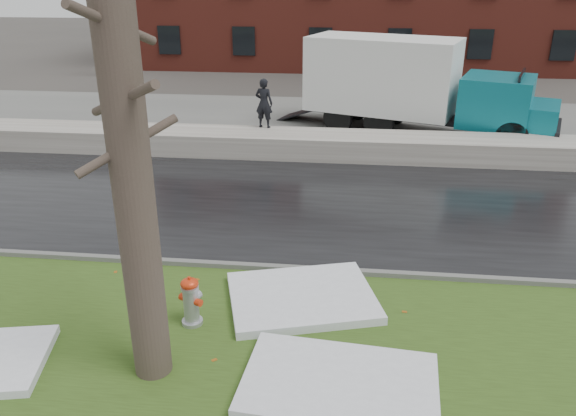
# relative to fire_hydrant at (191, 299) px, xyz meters

# --- Properties ---
(ground) EXTENTS (120.00, 120.00, 0.00)m
(ground) POSITION_rel_fire_hydrant_xyz_m (0.93, 1.00, -0.53)
(ground) COLOR #47423D
(ground) RESTS_ON ground
(verge) EXTENTS (60.00, 4.50, 0.04)m
(verge) POSITION_rel_fire_hydrant_xyz_m (0.93, -0.25, -0.51)
(verge) COLOR #2F4617
(verge) RESTS_ON ground
(road) EXTENTS (60.00, 7.00, 0.03)m
(road) POSITION_rel_fire_hydrant_xyz_m (0.93, 5.50, -0.51)
(road) COLOR black
(road) RESTS_ON ground
(parking_lot) EXTENTS (60.00, 9.00, 0.03)m
(parking_lot) POSITION_rel_fire_hydrant_xyz_m (0.93, 14.00, -0.51)
(parking_lot) COLOR slate
(parking_lot) RESTS_ON ground
(curb) EXTENTS (60.00, 0.15, 0.14)m
(curb) POSITION_rel_fire_hydrant_xyz_m (0.93, 2.00, -0.46)
(curb) COLOR slate
(curb) RESTS_ON ground
(snowbank) EXTENTS (60.00, 1.60, 0.75)m
(snowbank) POSITION_rel_fire_hydrant_xyz_m (0.93, 9.70, -0.15)
(snowbank) COLOR #BAB4AA
(snowbank) RESTS_ON ground
(bg_tree_left) EXTENTS (1.40, 1.62, 6.50)m
(bg_tree_left) POSITION_rel_fire_hydrant_xyz_m (-11.07, 23.00, 2.80)
(bg_tree_left) COLOR brown
(bg_tree_left) RESTS_ON ground
(bg_tree_center) EXTENTS (1.40, 1.62, 6.50)m
(bg_tree_center) POSITION_rel_fire_hydrant_xyz_m (-5.07, 27.00, 2.80)
(bg_tree_center) COLOR brown
(bg_tree_center) RESTS_ON ground
(fire_hydrant) EXTENTS (0.45, 0.43, 0.92)m
(fire_hydrant) POSITION_rel_fire_hydrant_xyz_m (0.00, 0.00, 0.00)
(fire_hydrant) COLOR #A5A7AD
(fire_hydrant) RESTS_ON verge
(tree) EXTENTS (1.37, 1.50, 6.93)m
(tree) POSITION_rel_fire_hydrant_xyz_m (-0.27, -1.24, 3.00)
(tree) COLOR brown
(tree) RESTS_ON verge
(box_truck) EXTENTS (10.17, 5.07, 3.41)m
(box_truck) POSITION_rel_fire_hydrant_xyz_m (4.70, 12.89, 1.27)
(box_truck) COLOR black
(box_truck) RESTS_ON ground
(worker) EXTENTS (0.66, 0.51, 1.63)m
(worker) POSITION_rel_fire_hydrant_xyz_m (-0.29, 10.30, 1.04)
(worker) COLOR black
(worker) RESTS_ON snowbank
(snow_patch_near) EXTENTS (3.05, 2.64, 0.16)m
(snow_patch_near) POSITION_rel_fire_hydrant_xyz_m (1.82, 0.90, -0.41)
(snow_patch_near) COLOR white
(snow_patch_near) RESTS_ON verge
(snow_patch_side) EXTENTS (2.95, 2.04, 0.18)m
(snow_patch_side) POSITION_rel_fire_hydrant_xyz_m (2.57, -1.40, -0.40)
(snow_patch_side) COLOR white
(snow_patch_side) RESTS_ON verge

